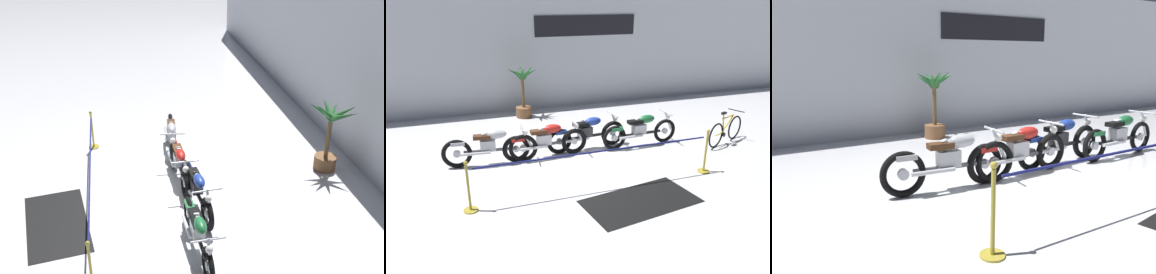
# 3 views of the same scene
# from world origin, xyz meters

# --- Properties ---
(ground_plane) EXTENTS (120.00, 120.00, 0.00)m
(ground_plane) POSITION_xyz_m (0.00, 0.00, 0.00)
(ground_plane) COLOR silver
(back_wall) EXTENTS (28.00, 0.29, 4.20)m
(back_wall) POSITION_xyz_m (0.01, 5.12, 2.10)
(back_wall) COLOR silver
(back_wall) RESTS_ON ground
(motorcycle_silver_0) EXTENTS (2.29, 0.62, 0.94)m
(motorcycle_silver_0) POSITION_xyz_m (-1.97, 0.56, 0.47)
(motorcycle_silver_0) COLOR black
(motorcycle_silver_0) RESTS_ON ground
(motorcycle_red_1) EXTENTS (2.21, 0.62, 0.92)m
(motorcycle_red_1) POSITION_xyz_m (-0.59, 0.55, 0.45)
(motorcycle_red_1) COLOR black
(motorcycle_red_1) RESTS_ON ground
(motorcycle_blue_2) EXTENTS (2.26, 0.62, 0.92)m
(motorcycle_blue_2) POSITION_xyz_m (0.59, 0.74, 0.46)
(motorcycle_blue_2) COLOR black
(motorcycle_blue_2) RESTS_ON ground
(motorcycle_green_3) EXTENTS (2.25, 0.62, 0.92)m
(motorcycle_green_3) POSITION_xyz_m (2.06, 0.49, 0.46)
(motorcycle_green_3) COLOR black
(motorcycle_green_3) RESTS_ON ground
(bicycle) EXTENTS (1.60, 0.74, 0.95)m
(bicycle) POSITION_xyz_m (4.40, -0.10, 0.38)
(bicycle) COLOR black
(bicycle) RESTS_ON ground
(potted_palm_left_of_row) EXTENTS (1.06, 1.10, 1.81)m
(potted_palm_left_of_row) POSITION_xyz_m (-0.45, 4.15, 0.91)
(potted_palm_left_of_row) COLOR brown
(potted_palm_left_of_row) RESTS_ON ground
(stanchion_far_left) EXTENTS (5.35, 0.28, 1.05)m
(stanchion_far_left) POSITION_xyz_m (-1.08, -1.47, 0.66)
(stanchion_far_left) COLOR gold
(stanchion_far_left) RESTS_ON ground
(stanchion_mid_left) EXTENTS (0.28, 0.28, 1.05)m
(stanchion_mid_left) POSITION_xyz_m (2.70, -1.47, 0.36)
(stanchion_mid_left) COLOR gold
(stanchion_mid_left) RESTS_ON ground
(floor_banner) EXTENTS (2.47, 1.55, 0.01)m
(floor_banner) POSITION_xyz_m (0.65, -2.22, 0.00)
(floor_banner) COLOR black
(floor_banner) RESTS_ON ground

